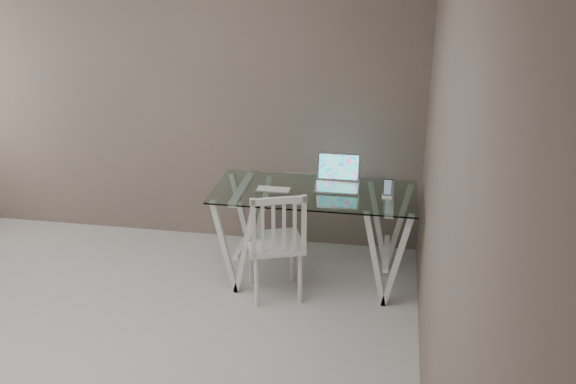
# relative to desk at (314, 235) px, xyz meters

# --- Properties ---
(room) EXTENTS (4.50, 4.52, 2.71)m
(room) POSITION_rel_desk_xyz_m (-1.26, -1.59, 1.33)
(room) COLOR #AFADA7
(room) RESTS_ON ground
(desk) EXTENTS (1.50, 0.70, 0.75)m
(desk) POSITION_rel_desk_xyz_m (0.00, 0.00, 0.00)
(desk) COLOR silver
(desk) RESTS_ON ground
(chair) EXTENTS (0.50, 0.50, 0.86)m
(chair) POSITION_rel_desk_xyz_m (-0.23, -0.32, 0.09)
(chair) COLOR silver
(chair) RESTS_ON ground
(laptop) EXTENTS (0.33, 0.28, 0.23)m
(laptop) POSITION_rel_desk_xyz_m (0.15, 0.14, 0.42)
(laptop) COLOR #B6B7BB
(laptop) RESTS_ON desk
(keyboard) EXTENTS (0.26, 0.11, 0.01)m
(keyboard) POSITION_rel_desk_xyz_m (-0.31, -0.03, 0.37)
(keyboard) COLOR silver
(keyboard) RESTS_ON desk
(mouse) EXTENTS (0.11, 0.07, 0.04)m
(mouse) POSITION_rel_desk_xyz_m (-0.09, -0.27, 0.38)
(mouse) COLOR white
(mouse) RESTS_ON desk
(phone_dock) EXTENTS (0.07, 0.07, 0.14)m
(phone_dock) POSITION_rel_desk_xyz_m (0.53, -0.03, 0.40)
(phone_dock) COLOR white
(phone_dock) RESTS_ON desk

